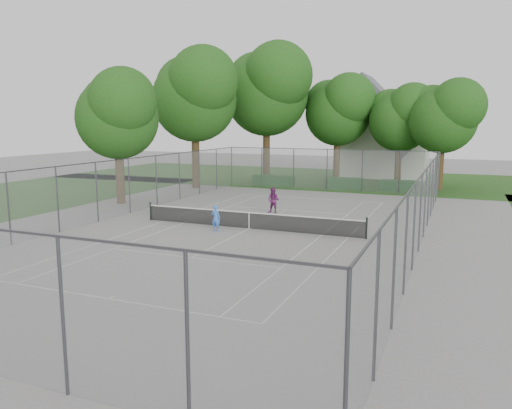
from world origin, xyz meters
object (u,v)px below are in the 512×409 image
at_px(tennis_net, 249,220).
at_px(woman_player, 273,200).
at_px(house, 386,136).
at_px(girl_player, 216,218).

height_order(tennis_net, woman_player, woman_player).
distance_m(tennis_net, woman_player, 4.96).
relative_size(tennis_net, house, 1.20).
xyz_separation_m(tennis_net, house, (2.99, 29.96, 3.81)).
bearing_deg(tennis_net, woman_player, 94.74).
height_order(tennis_net, house, house).
height_order(girl_player, woman_player, woman_player).
bearing_deg(girl_player, woman_player, -95.68).
xyz_separation_m(girl_player, woman_player, (1.01, 6.14, 0.12)).
height_order(tennis_net, girl_player, girl_player).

